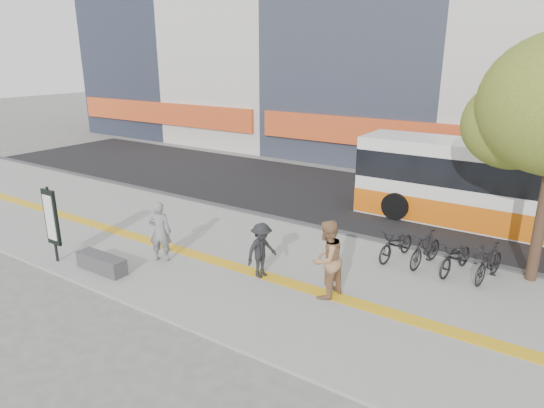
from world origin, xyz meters
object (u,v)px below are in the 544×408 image
Objects in this scene: bus at (518,192)px; pedestrian_tan at (327,259)px; seated_woman at (160,231)px; bench at (102,263)px; signboard at (51,218)px; pedestrian_dark at (262,250)px.

bus reaches higher than pedestrian_tan.
pedestrian_tan is (4.88, 0.72, 0.09)m from seated_woman.
bench is at bearing 30.21° from seated_woman.
bench is at bearing -132.45° from bus.
signboard is 14.48m from bus.
seated_woman is 1.17× the size of pedestrian_dark.
signboard is at bearing -61.28° from pedestrian_tan.
bus is at bearing -162.84° from seated_woman.
bus is 6.05× the size of seated_woman.
bus is 11.56m from seated_woman.
signboard is 1.25× the size of seated_woman.
pedestrian_tan is at bearing -112.57° from bus.
bus reaches higher than pedestrian_dark.
seated_woman is at bearing 58.99° from bench.
pedestrian_tan is at bearing -77.57° from pedestrian_dark.
bus reaches higher than seated_woman.
pedestrian_dark is (5.43, 2.42, -0.54)m from signboard.
bus is (8.87, 9.70, 1.09)m from bench.
pedestrian_dark is (3.83, 2.12, 0.53)m from bench.
pedestrian_dark is (2.99, 0.72, -0.13)m from seated_woman.
bench is 0.91× the size of seated_woman.
pedestrian_tan is (5.72, 2.12, 0.75)m from bench.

